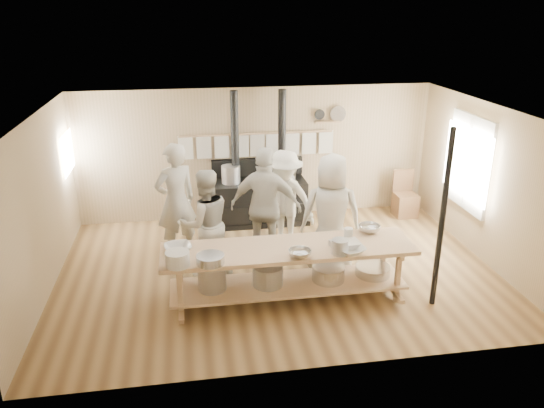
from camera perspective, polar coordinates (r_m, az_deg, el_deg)
name	(u,v)px	position (r m, az deg, el deg)	size (l,w,h in m)	color
ground	(278,271)	(8.72, 0.61, -7.17)	(7.00, 7.00, 0.00)	brown
room_shell	(278,176)	(8.09, 0.65, 3.04)	(7.00, 7.00, 7.00)	tan
window_right	(469,162)	(9.84, 20.40, 4.21)	(0.09, 1.50, 1.65)	beige
left_opening	(68,153)	(10.13, -21.12, 5.16)	(0.00, 0.90, 0.90)	white
stove	(259,197)	(10.42, -1.40, 0.77)	(1.90, 0.75, 2.60)	black
towel_rail	(257,142)	(10.39, -1.63, 6.63)	(3.00, 0.04, 0.47)	tan
back_wall_shelf	(330,117)	(10.61, 6.28, 9.34)	(0.63, 0.14, 0.32)	tan
prep_table	(288,268)	(7.69, 1.71, -6.86)	(3.60, 0.90, 0.85)	tan
support_post	(442,221)	(7.62, 17.82, -1.73)	(0.08, 0.08, 2.60)	black
cook_far_left	(176,201)	(8.97, -10.30, 0.29)	(0.73, 0.48, 2.00)	beige
cook_left	(205,224)	(8.30, -7.19, -2.12)	(0.86, 0.67, 1.76)	beige
cook_center	(331,215)	(8.37, 6.37, -1.15)	(0.96, 0.62, 1.96)	beige
cook_right	(266,207)	(8.58, -0.67, -0.36)	(1.16, 0.48, 1.99)	beige
cook_by_window	(284,201)	(9.16, 1.32, 0.35)	(1.15, 0.66, 1.78)	beige
chair	(405,203)	(11.15, 14.10, 0.15)	(0.44, 0.44, 0.93)	#4F331F
bowl_white_a	(178,248)	(7.52, -10.09, -4.68)	(0.37, 0.37, 0.09)	silver
bowl_steel_a	(300,253)	(7.25, 3.01, -5.34)	(0.32, 0.32, 0.10)	silver
bowl_white_b	(351,250)	(7.43, 8.46, -4.91)	(0.38, 0.38, 0.09)	silver
bowl_steel_b	(369,228)	(8.14, 10.43, -2.61)	(0.34, 0.34, 0.11)	silver
roasting_pan	(345,245)	(7.58, 7.88, -4.36)	(0.40, 0.27, 0.09)	#B2B2B7
mixing_bowl_large	(210,259)	(7.11, -6.64, -5.93)	(0.38, 0.38, 0.12)	silver
bucket_galv	(340,247)	(7.36, 7.33, -4.59)	(0.23, 0.23, 0.21)	gray
deep_bowl_enamel	(178,259)	(7.09, -10.13, -5.83)	(0.32, 0.32, 0.20)	silver
pitcher	(348,235)	(7.76, 8.20, -3.29)	(0.13, 0.13, 0.20)	silver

